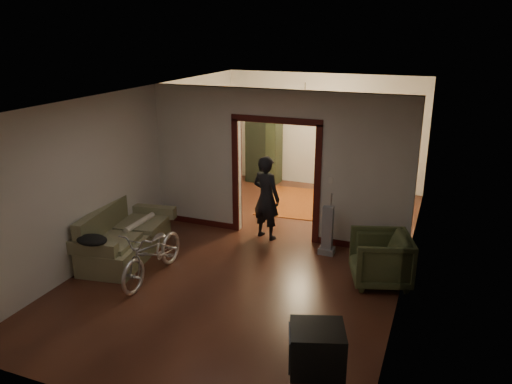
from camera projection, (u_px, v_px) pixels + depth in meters
The scene contains 23 objects.
floor at pixel (262, 250), 9.06m from camera, with size 5.00×8.50×0.01m, color #361911.
ceiling at pixel (263, 94), 8.18m from camera, with size 5.00×8.50×0.01m, color white.
wall_back at pixel (323, 131), 12.37m from camera, with size 5.00×0.02×2.80m, color beige.
wall_left at pixel (140, 162), 9.49m from camera, with size 0.02×8.50×2.80m, color beige.
wall_right at pixel (413, 193), 7.74m from camera, with size 0.02×8.50×2.80m, color beige.
partition_wall at pixel (277, 165), 9.28m from camera, with size 5.00×0.14×2.80m, color beige.
door_casing at pixel (276, 181), 9.37m from camera, with size 1.74×0.20×2.32m, color #360E0C.
far_window at pixel (351, 127), 12.04m from camera, with size 0.98×0.06×1.28m, color black.
chandelier at pixel (305, 102), 10.52m from camera, with size 0.24×0.24×0.24m, color #FFE0A5.
light_switch at pixel (331, 180), 8.89m from camera, with size 0.08×0.01×0.12m, color silver.
sofa at pixel (125, 232), 8.70m from camera, with size 0.88×1.96×0.90m, color #666644.
rolled_paper at pixel (140, 222), 8.90m from camera, with size 0.10×0.10×0.83m, color beige.
jacket at pixel (92, 240), 7.80m from camera, with size 0.51×0.38×0.15m, color black.
bicycle at pixel (153, 253), 7.93m from camera, with size 0.58×1.66×0.87m, color silver.
armchair at pixel (380, 259), 7.78m from camera, with size 0.87×0.90×0.82m, color #444E2C.
crt_tv at pixel (317, 348), 5.12m from camera, with size 0.55×0.50×0.48m, color black.
vacuum at pixel (328, 230), 8.77m from camera, with size 0.27×0.22×0.90m, color gray.
person at pixel (266, 198), 9.35m from camera, with size 0.59×0.39×1.61m, color black.
oriental_rug at pixel (299, 202), 11.48m from camera, with size 1.60×2.10×0.02m, color maroon.
locker at pixel (264, 150), 12.80m from camera, with size 0.84×0.47×1.69m, color #222C1A.
globe at pixel (264, 107), 12.46m from camera, with size 0.27×0.27×0.27m, color #1E5972.
desk at pixel (356, 180), 11.98m from camera, with size 0.94×0.52×0.69m, color black.
desk_chair at pixel (341, 179), 11.75m from camera, with size 0.38×0.38×0.86m, color black.
Camera 1 is at (2.94, -7.73, 3.85)m, focal length 35.00 mm.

